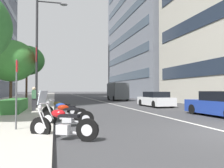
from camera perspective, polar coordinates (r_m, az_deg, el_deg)
sidewalk_right_plaza at (r=37.12m, az=-21.02°, el=-3.62°), size 160.00×9.03×0.15m
lane_centre_stripe at (r=42.27m, az=-5.72°, el=-3.54°), size 110.00×0.16×0.01m
motorcycle_far_end_row at (r=7.27m, az=-12.17°, el=-9.86°), size 1.16×2.01×1.50m
motorcycle_under_tarp at (r=9.79m, az=-11.11°, el=-7.87°), size 0.79×2.16×1.11m
motorcycle_by_sign_pole at (r=11.00m, az=-11.80°, el=-7.14°), size 0.71×2.15×1.11m
motorcycle_mid_row at (r=12.51m, az=-12.71°, el=-6.47°), size 1.13×1.91×1.11m
car_far_down_avenue at (r=14.68m, az=25.33°, el=-4.67°), size 4.60×1.98×1.45m
car_following_behind at (r=21.53m, az=10.69°, el=-3.80°), size 4.34×2.01×1.36m
delivery_van_ahead at (r=34.02m, az=1.36°, el=-1.77°), size 5.05×2.11×2.53m
parking_sign_by_curb at (r=8.71m, az=-22.48°, el=-0.69°), size 0.32×0.06×2.43m
street_lamp_with_banners at (r=19.10m, az=-17.03°, el=9.44°), size 1.26×2.43×8.41m
clipped_hedge_bed at (r=16.19m, az=-22.81°, el=-4.82°), size 4.78×1.10×0.78m
street_tree_far_plaza at (r=20.15m, az=-23.61°, el=5.23°), size 3.87×3.87×5.33m
street_tree_by_lamp_post at (r=27.43m, az=-20.28°, el=5.44°), size 3.86×3.86×6.28m
pedestrian_on_plaza at (r=16.13m, az=-18.71°, el=-3.46°), size 0.43×0.31×1.58m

